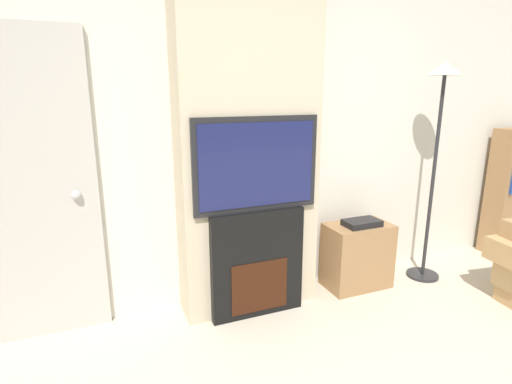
% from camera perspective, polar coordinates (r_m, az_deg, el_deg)
% --- Properties ---
extents(wall_back, '(6.00, 0.06, 2.70)m').
position_cam_1_polar(wall_back, '(3.02, -2.49, 9.24)').
color(wall_back, silver).
rests_on(wall_back, ground_plane).
extents(chimney_breast, '(1.01, 0.31, 2.70)m').
position_cam_1_polar(chimney_breast, '(2.85, -1.21, 8.94)').
color(chimney_breast, beige).
rests_on(chimney_breast, ground_plane).
extents(fireplace, '(0.69, 0.15, 0.80)m').
position_cam_1_polar(fireplace, '(2.95, 0.01, -10.08)').
color(fireplace, black).
rests_on(fireplace, ground_plane).
extents(television, '(0.90, 0.07, 0.65)m').
position_cam_1_polar(television, '(2.73, 0.03, 3.97)').
color(television, black).
rests_on(television, fireplace).
extents(floor_lamp, '(0.27, 0.27, 1.83)m').
position_cam_1_polar(floor_lamp, '(3.62, 24.68, 8.59)').
color(floor_lamp, '#262628').
rests_on(floor_lamp, ground_plane).
extents(media_stand, '(0.54, 0.32, 0.60)m').
position_cam_1_polar(media_stand, '(3.49, 14.27, -8.66)').
color(media_stand, '#997047').
rests_on(media_stand, ground_plane).
extents(bookshelf, '(0.38, 0.25, 1.26)m').
position_cam_1_polar(bookshelf, '(4.73, 32.31, 0.03)').
color(bookshelf, '#997047').
rests_on(bookshelf, ground_plane).
extents(entry_door, '(0.93, 0.09, 2.01)m').
position_cam_1_polar(entry_door, '(2.88, -30.83, -0.04)').
color(entry_door, '#BCB7AD').
rests_on(entry_door, ground_plane).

